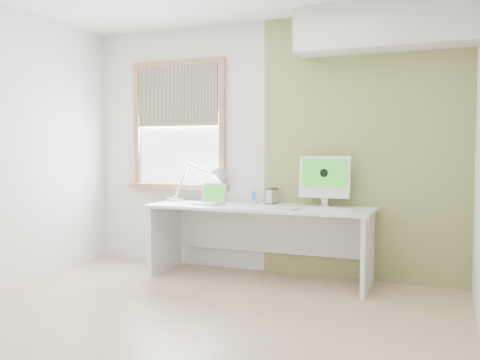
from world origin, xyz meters
The scene contains 12 objects.
room centered at (0.00, 0.00, 1.30)m, with size 4.04×3.54×2.64m.
accent_wall centered at (1.00, 1.74, 1.30)m, with size 2.00×0.02×2.60m, color #84984B.
soffit centered at (1.20, 1.57, 2.40)m, with size 1.60×0.40×0.42m, color white.
window centered at (-1.00, 1.71, 1.54)m, with size 1.20×0.14×1.42m.
desk centered at (0.07, 1.44, 0.53)m, with size 2.20×0.70×0.73m.
desk_lamp centered at (-0.53, 1.59, 0.95)m, with size 0.76×0.36×0.42m.
laptop centered at (-0.44, 1.35, 0.78)m, with size 0.34×0.30×0.21m.
phone_dock centered at (-0.05, 1.55, 0.77)m, with size 0.08×0.08×0.14m.
external_drive centered at (0.12, 1.62, 0.81)m, with size 0.11×0.14×0.16m.
imac centered at (0.67, 1.58, 1.00)m, with size 0.50×0.17×0.49m.
keyboard centered at (0.78, 1.24, 0.74)m, with size 0.46×0.13×0.02m.
mouse centered at (0.49, 1.17, 0.75)m, with size 0.06×0.11×0.03m, color white.
Camera 1 is at (1.77, -3.37, 1.28)m, focal length 38.82 mm.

